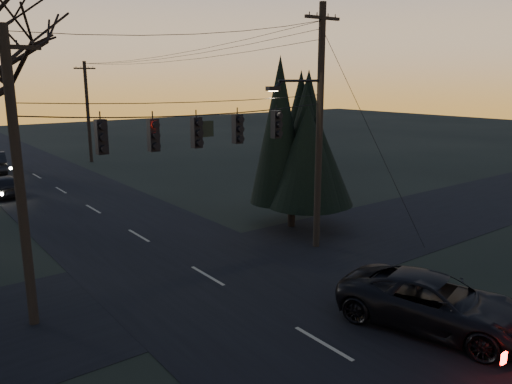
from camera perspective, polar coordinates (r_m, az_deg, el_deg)
main_road at (r=27.25m, az=-16.70°, el=-2.75°), size 8.00×120.00×0.02m
cross_road at (r=18.65m, az=-5.58°, el=-9.53°), size 60.00×7.00×0.02m
utility_pole_right at (r=21.82m, az=6.88°, el=-6.20°), size 5.00×0.30×10.00m
utility_pole_left at (r=16.63m, az=-23.98°, el=-13.57°), size 1.80×0.30×8.50m
utility_pole_far_r at (r=45.68m, az=-18.28°, el=3.28°), size 1.80×0.30×8.50m
span_signal_assembly at (r=17.21m, az=-6.65°, el=6.94°), size 11.50×0.44×1.47m
evergreen_right at (r=23.67m, az=4.22°, el=6.80°), size 4.49×4.49×8.02m
suv_near at (r=15.58m, az=19.82°, el=-11.91°), size 3.98×5.99×1.53m
sedan_oncoming_a at (r=34.37m, az=-26.84°, el=0.67°), size 1.61×3.86×1.31m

